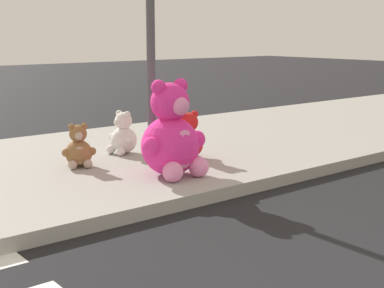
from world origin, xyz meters
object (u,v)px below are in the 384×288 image
(plush_pink_large, at_px, (172,137))
(plush_brown, at_px, (79,149))
(sign_pole, at_px, (151,32))
(plush_white, at_px, (123,136))
(plush_red, at_px, (188,139))

(plush_pink_large, xyz_separation_m, plush_brown, (-0.67, 1.10, -0.24))
(sign_pole, height_order, plush_pink_large, sign_pole)
(sign_pole, bearing_deg, plush_white, 84.27)
(sign_pole, height_order, plush_white, sign_pole)
(plush_pink_large, xyz_separation_m, plush_white, (0.20, 1.44, -0.22))
(plush_pink_large, height_order, plush_red, plush_pink_large)
(sign_pole, xyz_separation_m, plush_brown, (-0.78, 0.51, -1.47))
(plush_pink_large, height_order, plush_brown, plush_pink_large)
(plush_red, xyz_separation_m, plush_white, (-0.55, 0.80, -0.02))
(plush_white, bearing_deg, plush_pink_large, -98.03)
(sign_pole, relative_size, plush_brown, 5.69)
(sign_pole, relative_size, plush_white, 5.22)
(sign_pole, xyz_separation_m, plush_red, (0.63, 0.05, -1.44))
(plush_brown, bearing_deg, plush_pink_large, -58.68)
(plush_pink_large, bearing_deg, plush_brown, 121.32)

